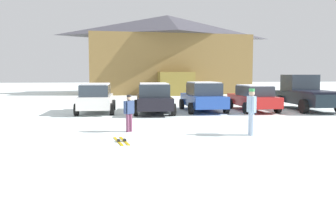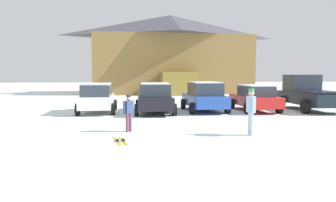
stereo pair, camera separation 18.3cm
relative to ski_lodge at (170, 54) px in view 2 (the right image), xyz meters
name	(u,v)px [view 2 (the right image)]	position (x,y,z in m)	size (l,w,h in m)	color
ground	(218,167)	(-3.09, -31.01, -4.58)	(160.00, 160.00, 0.00)	white
ski_lodge	(170,54)	(0.00, 0.00, 0.00)	(18.42, 11.14, 9.04)	olive
parked_white_suv	(97,97)	(-6.84, -19.52, -3.68)	(2.11, 4.03, 1.66)	white
parked_black_sedan	(155,98)	(-3.62, -20.02, -3.73)	(2.40, 4.76, 1.69)	black
parked_blue_hatchback	(204,97)	(-0.68, -19.70, -3.71)	(2.25, 4.28, 1.73)	#254AA6
parked_red_sedan	(255,98)	(2.31, -19.93, -3.79)	(2.08, 4.32, 1.55)	red
pickup_truck	(308,94)	(5.74, -19.80, -3.59)	(2.57, 5.32, 2.15)	black
skier_teen_in_navy_coat	(129,111)	(-5.14, -26.00, -3.78)	(0.41, 0.38, 1.41)	#6F3A55
skier_adult_in_blue_parka	(251,109)	(-0.84, -27.31, -3.64)	(0.28, 0.62, 1.67)	#A3B7D3
pair_of_skis	(120,141)	(-5.44, -27.77, -4.56)	(0.55, 1.45, 0.08)	gold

